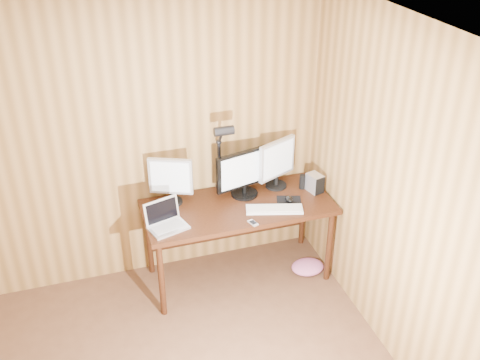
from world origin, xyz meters
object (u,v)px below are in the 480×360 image
monitor_right (277,162)px  keyboard (274,209)px  speaker (302,182)px  monitor_center (245,173)px  desk (236,213)px  mouse (289,199)px  hard_drive (315,183)px  laptop (165,220)px  monitor_left (171,180)px  desk_lamp (222,148)px  phone (253,223)px

monitor_right → keyboard: bearing=-137.4°
keyboard → speaker: 0.45m
monitor_center → keyboard: (0.16, -0.32, -0.21)m
desk → mouse: size_ratio=15.05×
speaker → hard_drive: bearing=-43.1°
hard_drive → speaker: size_ratio=1.28×
laptop → speaker: bearing=-6.7°
laptop → hard_drive: bearing=-10.5°
monitor_left → keyboard: (0.79, -0.38, -0.21)m
desk_lamp → monitor_center: bearing=-19.8°
monitor_center → mouse: size_ratio=5.00×
monitor_right → hard_drive: bearing=-55.9°
monitor_left → phone: monitor_left is taller
monitor_center → monitor_right: (0.31, 0.05, 0.02)m
desk_lamp → desk: bearing=-60.6°
monitor_right → hard_drive: monitor_right is taller
speaker → monitor_right: bearing=154.2°
hard_drive → mouse: bearing=-177.0°
keyboard → monitor_center: bearing=132.9°
desk → hard_drive: hard_drive is taller
desk → laptop: size_ratio=4.61×
monitor_center → laptop: 0.81m
desk → monitor_center: (0.10, 0.07, 0.34)m
hard_drive → phone: hard_drive is taller
laptop → keyboard: size_ratio=0.71×
monitor_left → mouse: monitor_left is taller
monitor_center → mouse: 0.44m
monitor_right → speaker: size_ratio=3.41×
hard_drive → phone: bearing=-169.7°
monitor_center → desk: bearing=-158.5°
phone → monitor_left: bearing=119.8°
monitor_right → mouse: monitor_right is taller
hard_drive → phone: (-0.68, -0.32, -0.07)m
monitor_left → monitor_center: bearing=17.9°
desk → monitor_center: 0.36m
monitor_center → hard_drive: size_ratio=3.16×
laptop → monitor_right: bearing=0.3°
laptop → speaker: laptop is taller
monitor_right → desk: bearing=172.0°
monitor_center → phone: (-0.08, -0.45, -0.21)m
desk → phone: 0.40m
keyboard → phone: (-0.23, -0.13, -0.01)m
monitor_right → phone: 0.67m
phone → mouse: bearing=12.1°
desk → desk_lamp: size_ratio=2.24×
mouse → phone: 0.47m
speaker → mouse: bearing=-139.1°
hard_drive → speaker: hard_drive is taller
hard_drive → desk_lamp: desk_lamp is taller
phone → desk_lamp: size_ratio=0.15×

